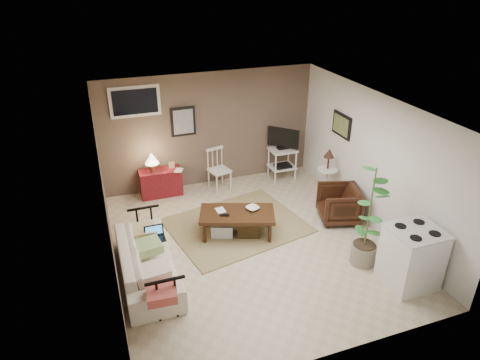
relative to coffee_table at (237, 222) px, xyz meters
name	(u,v)px	position (x,y,z in m)	size (l,w,h in m)	color
floor	(252,243)	(0.16, -0.34, -0.27)	(5.00, 5.00, 0.00)	#C1B293
art_back	(183,122)	(-0.39, 2.14, 1.18)	(0.50, 0.03, 0.60)	black
art_right	(342,125)	(2.39, 0.71, 1.25)	(0.03, 0.60, 0.45)	black
window	(135,102)	(-1.29, 2.14, 1.68)	(0.96, 0.03, 0.60)	silver
rug	(237,225)	(0.10, 0.27, -0.26)	(2.31, 1.85, 0.02)	#908053
coffee_table	(237,222)	(0.00, 0.00, 0.00)	(1.42, 1.05, 0.48)	#341D0E
sofa	(146,256)	(-1.64, -0.61, 0.12)	(1.98, 0.58, 0.77)	beige
sofa_pillows	(152,259)	(-1.59, -0.84, 0.21)	(0.38, 1.88, 0.13)	#F5E3CB
sofa_end_rails	(154,257)	(-1.52, -0.61, 0.06)	(0.53, 1.98, 0.67)	black
laptop	(155,235)	(-1.45, -0.27, 0.23)	(0.30, 0.22, 0.21)	black
red_console	(160,180)	(-0.99, 1.92, 0.07)	(0.84, 0.37, 0.97)	maroon
spindle_chair	(219,170)	(0.24, 1.81, 0.14)	(0.48, 0.48, 0.87)	silver
tv_stand	(283,153)	(1.68, 1.78, 0.35)	(0.55, 0.53, 1.17)	silver
side_table	(328,168)	(2.15, 0.67, 0.40)	(0.40, 0.40, 1.08)	silver
armchair	(339,203)	(1.95, -0.15, 0.09)	(0.70, 0.66, 0.72)	black
potted_plant	(369,214)	(1.63, -1.42, 0.64)	(0.43, 0.43, 1.70)	gray
stove	(411,257)	(1.99, -2.05, 0.20)	(0.72, 0.67, 0.95)	white
bowl	(253,204)	(0.30, 0.00, 0.30)	(0.22, 0.05, 0.22)	#341D0E
book_table	(216,207)	(-0.32, 0.15, 0.29)	(0.15, 0.02, 0.20)	#341D0E
book_console	(174,166)	(-0.69, 1.79, 0.40)	(0.16, 0.02, 0.21)	#341D0E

